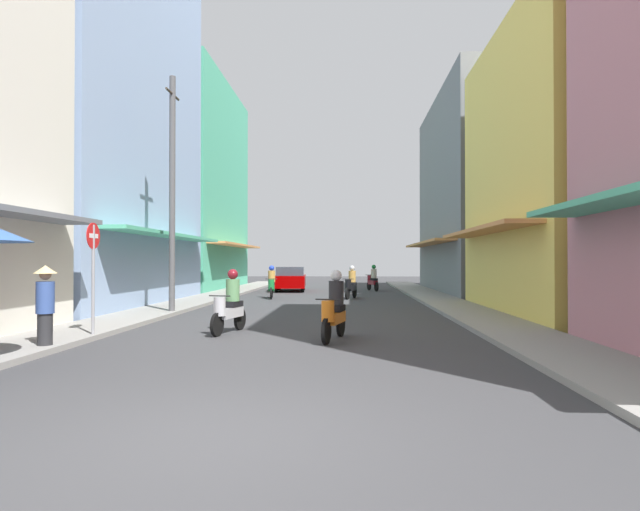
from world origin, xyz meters
TOP-DOWN VIEW (x-y plane):
  - ground_plane at (0.00, 15.01)m, footprint 83.66×83.66m
  - sidewalk_left at (-5.32, 15.01)m, footprint 1.93×46.03m
  - sidewalk_right at (5.32, 15.01)m, footprint 1.93×46.03m
  - building_left_mid at (-9.28, 15.16)m, footprint 7.05×11.93m
  - building_left_far at (-9.28, 27.54)m, footprint 7.05×11.99m
  - building_right_mid at (9.28, 12.64)m, footprint 7.05×9.66m
  - building_right_far at (9.28, 25.01)m, footprint 7.05×13.38m
  - motorbike_silver at (-1.66, 7.61)m, footprint 0.65×1.78m
  - motorbike_green at (-2.41, 19.69)m, footprint 0.55×1.81m
  - motorbike_black at (1.41, 19.73)m, footprint 0.70×1.76m
  - motorbike_maroon at (2.74, 26.42)m, footprint 0.74×1.74m
  - motorbike_orange at (0.96, 6.58)m, footprint 0.65×1.78m
  - parked_car at (-2.18, 25.80)m, footprint 2.04×4.21m
  - pedestrian_midway at (-4.69, 4.82)m, footprint 0.44×0.44m
  - utility_pole at (-4.61, 11.94)m, footprint 0.20×1.20m
  - street_sign_no_entry at (-4.51, 6.37)m, footprint 0.07×0.60m

SIDE VIEW (x-z plane):
  - ground_plane at x=0.00m, z-range 0.00..0.00m
  - sidewalk_left at x=-5.32m, z-range 0.00..0.12m
  - sidewalk_right at x=5.32m, z-range 0.00..0.12m
  - motorbike_silver at x=-1.66m, z-range -0.09..1.49m
  - motorbike_green at x=-2.41m, z-range -0.09..1.49m
  - motorbike_black at x=1.41m, z-range -0.09..1.49m
  - motorbike_maroon at x=2.74m, z-range -0.09..1.49m
  - motorbike_orange at x=0.96m, z-range -0.09..1.49m
  - parked_car at x=-2.18m, z-range 0.01..1.46m
  - pedestrian_midway at x=-4.69m, z-range 0.11..1.80m
  - street_sign_no_entry at x=-4.51m, z-range 0.39..3.04m
  - utility_pole at x=-4.61m, z-range 0.08..8.06m
  - building_right_mid at x=9.28m, z-range 0.00..9.60m
  - building_right_far at x=9.28m, z-range 0.00..11.16m
  - building_left_far at x=-9.28m, z-range -0.01..13.05m
  - building_left_mid at x=-9.28m, z-range -0.01..15.40m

